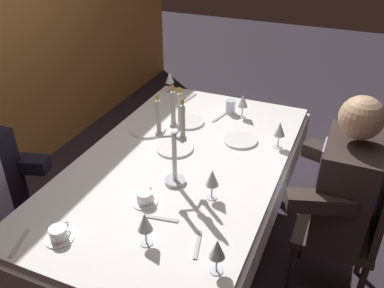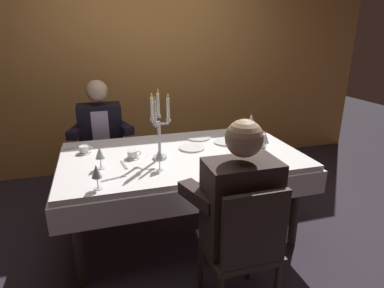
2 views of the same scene
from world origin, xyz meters
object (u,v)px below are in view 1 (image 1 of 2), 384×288
object	(u,v)px
dinner_plate_0	(147,129)
seated_diner_1	(346,187)
dinner_plate_2	(188,122)
wine_glass_2	(280,130)
wine_glass_5	(170,78)
wine_glass_1	(145,223)
dining_table	(180,179)
coffee_cup_0	(59,234)
wine_glass_0	(243,101)
dinner_plate_3	(240,140)
wine_glass_3	(217,249)
water_tumbler_0	(230,107)
coffee_cup_1	(145,198)
candelabra	(174,143)
dinner_plate_1	(175,148)
wine_glass_4	(212,179)

from	to	relation	value
dinner_plate_0	seated_diner_1	xyz separation A→B (m)	(-0.13, -1.23, -0.01)
dinner_plate_2	wine_glass_2	world-z (taller)	wine_glass_2
dinner_plate_0	wine_glass_5	distance (m)	0.62
dinner_plate_2	wine_glass_1	xyz separation A→B (m)	(-1.08, -0.27, 0.11)
dining_table	coffee_cup_0	distance (m)	0.81
wine_glass_0	wine_glass_2	bearing A→B (deg)	-133.23
wine_glass_2	dinner_plate_3	bearing A→B (deg)	95.31
wine_glass_3	water_tumbler_0	size ratio (longest dim) A/B	1.75
dinner_plate_0	coffee_cup_0	xyz separation A→B (m)	(-1.01, -0.11, 0.02)
dinner_plate_3	coffee_cup_1	size ratio (longest dim) A/B	1.59
wine_glass_1	wine_glass_2	bearing A→B (deg)	-18.52
dinner_plate_0	water_tumbler_0	distance (m)	0.60
water_tumbler_0	coffee_cup_1	world-z (taller)	water_tumbler_0
candelabra	coffee_cup_0	world-z (taller)	candelabra
dinner_plate_1	coffee_cup_1	xyz separation A→B (m)	(-0.51, -0.08, 0.02)
wine_glass_2	seated_diner_1	world-z (taller)	seated_diner_1
wine_glass_0	dinner_plate_1	bearing A→B (deg)	156.14
dinner_plate_0	wine_glass_3	world-z (taller)	wine_glass_3
dinner_plate_0	coffee_cup_1	xyz separation A→B (m)	(-0.65, -0.33, 0.02)
wine_glass_1	water_tumbler_0	xyz separation A→B (m)	(1.33, 0.06, -0.07)
dinner_plate_1	wine_glass_5	world-z (taller)	wine_glass_5
wine_glass_3	seated_diner_1	xyz separation A→B (m)	(0.79, -0.43, -0.12)
candelabra	dinner_plate_1	xyz separation A→B (m)	(0.30, 0.14, -0.23)
dinner_plate_3	seated_diner_1	distance (m)	0.68
wine_glass_0	wine_glass_4	size ratio (longest dim) A/B	1.00
candelabra	wine_glass_0	world-z (taller)	candelabra
wine_glass_2	wine_glass_4	xyz separation A→B (m)	(-0.61, 0.19, -0.00)
water_tumbler_0	dinner_plate_2	bearing A→B (deg)	139.83
wine_glass_1	wine_glass_5	bearing A→B (deg)	21.75
dinner_plate_1	wine_glass_4	xyz separation A→B (m)	(-0.35, -0.36, 0.11)
dinner_plate_3	wine_glass_3	bearing A→B (deg)	-168.10
coffee_cup_0	wine_glass_4	bearing A→B (deg)	-43.98
wine_glass_4	water_tumbler_0	world-z (taller)	wine_glass_4
dinner_plate_3	wine_glass_4	world-z (taller)	wine_glass_4
coffee_cup_0	wine_glass_0	bearing A→B (deg)	-15.32
dining_table	dinner_plate_2	bearing A→B (deg)	17.57
dinner_plate_1	seated_diner_1	world-z (taller)	seated_diner_1
wine_glass_3	dinner_plate_2	bearing A→B (deg)	28.39
dinner_plate_2	coffee_cup_0	distance (m)	1.21
dining_table	candelabra	size ratio (longest dim) A/B	3.56
wine_glass_3	seated_diner_1	distance (m)	0.90
coffee_cup_0	seated_diner_1	world-z (taller)	seated_diner_1
dinner_plate_2	seated_diner_1	xyz separation A→B (m)	(-0.33, -1.03, -0.01)
dinner_plate_3	wine_glass_4	size ratio (longest dim) A/B	1.28
dinner_plate_1	wine_glass_3	world-z (taller)	wine_glass_3
dinner_plate_0	coffee_cup_0	bearing A→B (deg)	-173.78
dining_table	dinner_plate_3	bearing A→B (deg)	-34.84
wine_glass_2	wine_glass_3	bearing A→B (deg)	179.43
wine_glass_5	seated_diner_1	size ratio (longest dim) A/B	0.13
coffee_cup_1	wine_glass_0	bearing A→B (deg)	-8.92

